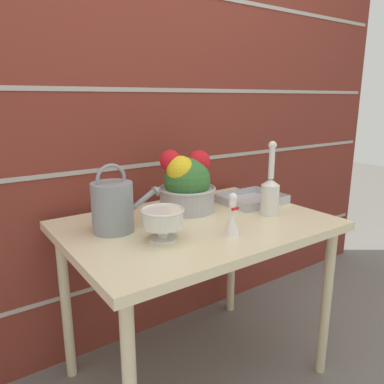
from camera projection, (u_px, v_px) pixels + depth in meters
name	position (u px, v px, depth m)	size (l,w,h in m)	color
ground_plane	(197.00, 372.00, 1.75)	(12.00, 12.00, 0.00)	slate
brick_wall	(142.00, 128.00, 1.85)	(3.60, 0.08, 2.20)	maroon
patio_table	(197.00, 238.00, 1.58)	(1.08, 0.76, 0.74)	beige
watering_can	(114.00, 206.00, 1.43)	(0.30, 0.16, 0.27)	gray
crystal_pedestal_bowl	(163.00, 220.00, 1.34)	(0.16, 0.16, 0.12)	silver
flower_planter	(187.00, 184.00, 1.69)	(0.26, 0.26, 0.28)	#ADADB2
glass_decanter	(270.00, 192.00, 1.64)	(0.08, 0.08, 0.33)	silver
figurine_vase	(232.00, 218.00, 1.39)	(0.06, 0.06, 0.16)	white
wire_tray	(251.00, 200.00, 1.85)	(0.30, 0.25, 0.04)	#B7B7BC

